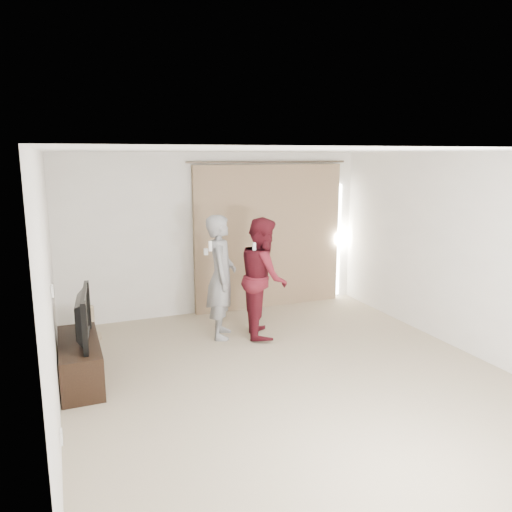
# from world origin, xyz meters

# --- Properties ---
(floor) EXTENTS (5.50, 5.50, 0.00)m
(floor) POSITION_xyz_m (0.00, 0.00, 0.00)
(floor) COLOR tan
(floor) RESTS_ON ground
(wall_back) EXTENTS (5.00, 0.04, 2.60)m
(wall_back) POSITION_xyz_m (0.00, 2.75, 1.30)
(wall_back) COLOR white
(wall_back) RESTS_ON ground
(wall_left) EXTENTS (0.04, 5.50, 2.60)m
(wall_left) POSITION_xyz_m (-2.50, -0.00, 1.30)
(wall_left) COLOR white
(wall_left) RESTS_ON ground
(ceiling) EXTENTS (5.00, 5.50, 0.01)m
(ceiling) POSITION_xyz_m (0.00, 0.00, 2.60)
(ceiling) COLOR white
(ceiling) RESTS_ON wall_back
(curtain) EXTENTS (2.80, 0.11, 2.46)m
(curtain) POSITION_xyz_m (0.91, 2.68, 1.20)
(curtain) COLOR tan
(curtain) RESTS_ON ground
(tv_console) EXTENTS (0.44, 1.27, 0.49)m
(tv_console) POSITION_xyz_m (-2.27, 0.78, 0.24)
(tv_console) COLOR black
(tv_console) RESTS_ON ground
(tv) EXTENTS (0.23, 1.01, 0.58)m
(tv) POSITION_xyz_m (-2.27, 0.78, 0.78)
(tv) COLOR black
(tv) RESTS_ON tv_console
(scratching_post) EXTENTS (0.36, 0.36, 0.48)m
(scratching_post) POSITION_xyz_m (-2.10, 2.14, 0.19)
(scratching_post) COLOR tan
(scratching_post) RESTS_ON ground
(person_man) EXTENTS (0.62, 0.75, 1.75)m
(person_man) POSITION_xyz_m (-0.31, 1.58, 0.88)
(person_man) COLOR gray
(person_man) RESTS_ON ground
(person_woman) EXTENTS (0.84, 0.97, 1.70)m
(person_woman) POSITION_xyz_m (0.27, 1.43, 0.85)
(person_woman) COLOR #5B141E
(person_woman) RESTS_ON ground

